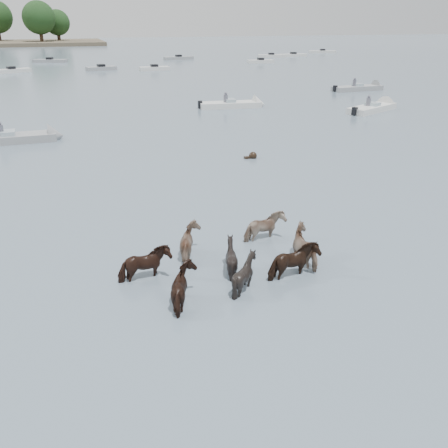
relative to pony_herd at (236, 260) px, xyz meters
name	(u,v)px	position (x,y,z in m)	size (l,w,h in m)	color
ground	(232,286)	(-0.41, -0.83, -0.37)	(400.00, 400.00, 0.00)	#4C5F6D
pony_herd	(236,260)	(0.00, 0.00, 0.00)	(6.68, 4.29, 1.34)	black
swimming_pony	(252,156)	(5.09, 11.69, -0.26)	(0.72, 0.44, 0.44)	black
motorboat_b	(23,138)	(-6.90, 19.70, -0.14)	(6.10, 1.75, 1.92)	gray
motorboat_c	(239,105)	(10.00, 27.27, -0.14)	(5.88, 2.23, 1.92)	silver
motorboat_d	(377,107)	(20.33, 22.34, -0.14)	(5.84, 3.95, 1.92)	silver
motorboat_e	(363,88)	(26.21, 33.23, -0.14)	(6.19, 1.94, 1.92)	gray
distant_flotilla	(84,63)	(-0.11, 74.80, -0.11)	(106.94, 29.58, 0.93)	gray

